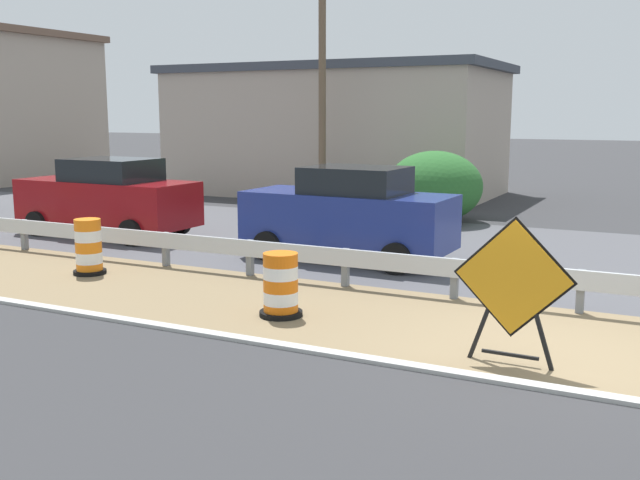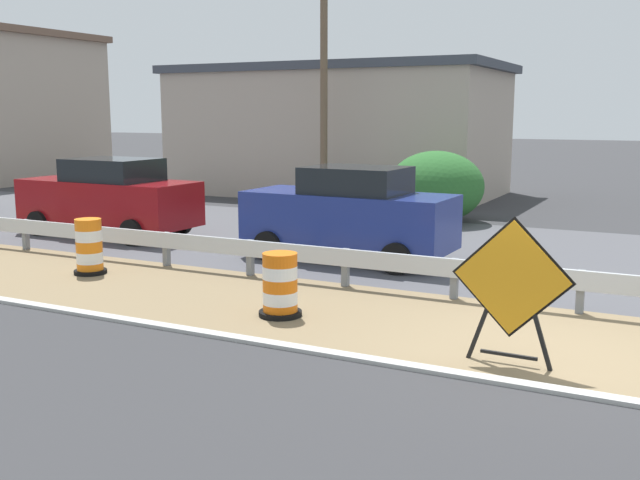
{
  "view_description": "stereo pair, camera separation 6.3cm",
  "coord_description": "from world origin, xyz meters",
  "px_view_note": "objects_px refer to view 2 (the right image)",
  "views": [
    {
      "loc": [
        -9.64,
        -1.48,
        3.15
      ],
      "look_at": [
        2.12,
        4.41,
        0.86
      ],
      "focal_mm": 41.35,
      "sensor_mm": 36.0,
      "label": 1
    },
    {
      "loc": [
        -9.61,
        -1.53,
        3.15
      ],
      "look_at": [
        2.12,
        4.41,
        0.86
      ],
      "focal_mm": 41.35,
      "sensor_mm": 36.0,
      "label": 2
    }
  ],
  "objects_px": {
    "utility_pole_near": "(324,60)",
    "car_lead_near_lane": "(349,214)",
    "traffic_barrel_nearest": "(280,288)",
    "traffic_barrel_close": "(89,249)",
    "warning_sign_diamond": "(512,284)",
    "car_trailing_far_lane": "(109,197)"
  },
  "relations": [
    {
      "from": "utility_pole_near",
      "to": "car_lead_near_lane",
      "type": "bearing_deg",
      "value": -149.86
    },
    {
      "from": "warning_sign_diamond",
      "to": "utility_pole_near",
      "type": "distance_m",
      "value": 16.05
    },
    {
      "from": "warning_sign_diamond",
      "to": "traffic_barrel_nearest",
      "type": "height_order",
      "value": "warning_sign_diamond"
    },
    {
      "from": "traffic_barrel_nearest",
      "to": "utility_pole_near",
      "type": "distance_m",
      "value": 13.91
    },
    {
      "from": "traffic_barrel_close",
      "to": "car_trailing_far_lane",
      "type": "distance_m",
      "value": 4.71
    },
    {
      "from": "traffic_barrel_close",
      "to": "car_lead_near_lane",
      "type": "relative_size",
      "value": 0.24
    },
    {
      "from": "warning_sign_diamond",
      "to": "car_trailing_far_lane",
      "type": "distance_m",
      "value": 12.6
    },
    {
      "from": "traffic_barrel_close",
      "to": "car_lead_near_lane",
      "type": "distance_m",
      "value": 5.37
    },
    {
      "from": "car_lead_near_lane",
      "to": "traffic_barrel_close",
      "type": "bearing_deg",
      "value": 43.06
    },
    {
      "from": "car_lead_near_lane",
      "to": "car_trailing_far_lane",
      "type": "distance_m",
      "value": 6.85
    },
    {
      "from": "traffic_barrel_nearest",
      "to": "car_lead_near_lane",
      "type": "height_order",
      "value": "car_lead_near_lane"
    },
    {
      "from": "warning_sign_diamond",
      "to": "car_trailing_far_lane",
      "type": "relative_size",
      "value": 0.39
    },
    {
      "from": "warning_sign_diamond",
      "to": "traffic_barrel_close",
      "type": "distance_m",
      "value": 8.73
    },
    {
      "from": "utility_pole_near",
      "to": "traffic_barrel_close",
      "type": "bearing_deg",
      "value": -177.82
    },
    {
      "from": "traffic_barrel_nearest",
      "to": "car_lead_near_lane",
      "type": "relative_size",
      "value": 0.22
    },
    {
      "from": "warning_sign_diamond",
      "to": "traffic_barrel_nearest",
      "type": "relative_size",
      "value": 1.9
    },
    {
      "from": "warning_sign_diamond",
      "to": "car_trailing_far_lane",
      "type": "bearing_deg",
      "value": -113.5
    },
    {
      "from": "warning_sign_diamond",
      "to": "traffic_barrel_close",
      "type": "height_order",
      "value": "warning_sign_diamond"
    },
    {
      "from": "traffic_barrel_nearest",
      "to": "car_trailing_far_lane",
      "type": "bearing_deg",
      "value": 58.94
    },
    {
      "from": "traffic_barrel_close",
      "to": "utility_pole_near",
      "type": "bearing_deg",
      "value": 2.18
    },
    {
      "from": "traffic_barrel_nearest",
      "to": "car_trailing_far_lane",
      "type": "distance_m",
      "value": 9.05
    },
    {
      "from": "traffic_barrel_nearest",
      "to": "traffic_barrel_close",
      "type": "distance_m",
      "value": 4.96
    }
  ]
}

